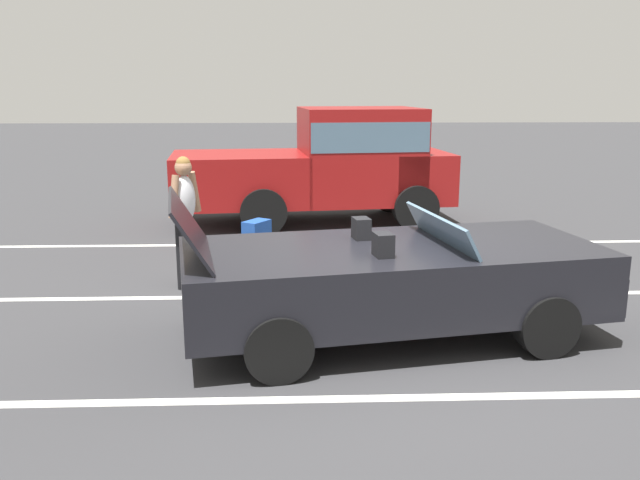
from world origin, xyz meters
name	(u,v)px	position (x,y,z in m)	size (l,w,h in m)	color
ground_plane	(389,335)	(0.00, 0.00, 0.00)	(80.00, 80.00, 0.00)	#333335
lot_line_near	(413,398)	(0.00, -1.39, 0.00)	(18.00, 0.12, 0.01)	silver
lot_line_mid	(374,296)	(0.00, 1.31, 0.00)	(18.00, 0.12, 0.01)	silver
lot_line_far	(355,244)	(0.00, 4.01, 0.00)	(18.00, 0.12, 0.01)	silver
convertible_car	(409,279)	(0.20, 0.04, 0.59)	(4.43, 2.47, 1.50)	black
suitcase_large_black	(300,267)	(-0.89, 1.30, 0.37)	(0.38, 0.53, 0.74)	black
suitcase_medium_bright	(257,242)	(-1.51, 2.90, 0.31)	(0.42, 0.47, 0.62)	#1E479E
duffel_bag	(273,267)	(-1.25, 2.11, 0.16)	(0.40, 0.66, 0.34)	#1E479E
traveler_person	(185,215)	(-2.31, 1.77, 0.93)	(0.36, 0.57, 1.65)	black
parked_pickup_truck_near	(334,163)	(-0.24, 5.79, 1.11)	(5.18, 2.48, 2.10)	maroon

